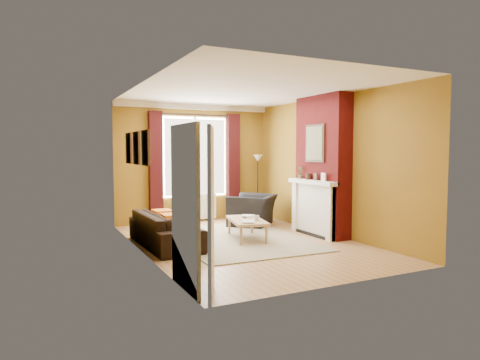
% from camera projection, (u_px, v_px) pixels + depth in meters
% --- Properties ---
extents(ground, '(5.50, 5.50, 0.00)m').
position_uv_depth(ground, '(246.00, 243.00, 7.93)').
color(ground, olive).
rests_on(ground, ground).
extents(room_walls, '(3.82, 5.54, 2.83)m').
position_uv_depth(room_walls, '(268.00, 167.00, 8.35)').
color(room_walls, brown).
rests_on(room_walls, ground).
extents(striped_rug, '(2.46, 3.33, 0.02)m').
position_uv_depth(striped_rug, '(238.00, 239.00, 8.22)').
color(striped_rug, teal).
rests_on(striped_rug, ground).
extents(sofa, '(0.86, 2.06, 0.60)m').
position_uv_depth(sofa, '(165.00, 229.00, 7.64)').
color(sofa, black).
rests_on(sofa, ground).
extents(armchair, '(1.41, 1.41, 0.69)m').
position_uv_depth(armchair, '(253.00, 210.00, 9.74)').
color(armchair, black).
rests_on(armchair, ground).
extents(coffee_table, '(0.85, 1.28, 0.39)m').
position_uv_depth(coffee_table, '(247.00, 221.00, 8.18)').
color(coffee_table, tan).
rests_on(coffee_table, ground).
extents(wicker_stool, '(0.43, 0.43, 0.41)m').
position_uv_depth(wicker_stool, '(233.00, 213.00, 10.32)').
color(wicker_stool, '#9D7044').
rests_on(wicker_stool, ground).
extents(floor_lamp, '(0.30, 0.30, 1.60)m').
position_uv_depth(floor_lamp, '(258.00, 168.00, 10.67)').
color(floor_lamp, black).
rests_on(floor_lamp, ground).
extents(book_a, '(0.33, 0.36, 0.03)m').
position_uv_depth(book_a, '(242.00, 222.00, 7.81)').
color(book_a, '#999999').
rests_on(book_a, coffee_table).
extents(book_b, '(0.32, 0.33, 0.02)m').
position_uv_depth(book_b, '(242.00, 216.00, 8.56)').
color(book_b, '#999999').
rests_on(book_b, coffee_table).
extents(mug, '(0.13, 0.13, 0.10)m').
position_uv_depth(mug, '(256.00, 218.00, 8.01)').
color(mug, '#999999').
rests_on(mug, coffee_table).
extents(tv_remote, '(0.09, 0.17, 0.02)m').
position_uv_depth(tv_remote, '(244.00, 217.00, 8.36)').
color(tv_remote, '#232325').
rests_on(tv_remote, coffee_table).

